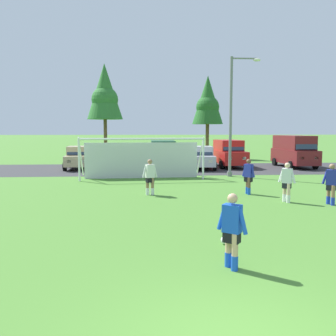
% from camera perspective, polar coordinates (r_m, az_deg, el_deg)
% --- Properties ---
extents(ground_plane, '(400.00, 400.00, 0.00)m').
position_cam_1_polar(ground_plane, '(19.76, 0.02, -2.61)').
color(ground_plane, '#477A2D').
extents(parking_lot_strip, '(52.00, 8.40, 0.01)m').
position_cam_1_polar(parking_lot_strip, '(27.59, -1.06, -0.14)').
color(parking_lot_strip, '#333335').
rests_on(parking_lot_strip, ground).
extents(soccer_ball, '(0.22, 0.22, 0.22)m').
position_cam_1_polar(soccer_ball, '(9.71, 8.99, -11.18)').
color(soccer_ball, white).
rests_on(soccer_ball, ground).
extents(soccer_goal, '(7.51, 2.32, 2.57)m').
position_cam_1_polar(soccer_goal, '(22.13, -4.16, 1.67)').
color(soccer_goal, white).
rests_on(soccer_goal, ground).
extents(player_striker_near, '(0.73, 0.38, 1.64)m').
position_cam_1_polar(player_striker_near, '(16.51, -2.87, -1.45)').
color(player_striker_near, '#936B4C').
rests_on(player_striker_near, ground).
extents(player_midfield_center, '(0.49, 0.66, 1.64)m').
position_cam_1_polar(player_midfield_center, '(17.09, 12.57, -1.33)').
color(player_midfield_center, brown).
rests_on(player_midfield_center, ground).
extents(player_defender_far, '(0.60, 0.57, 1.64)m').
position_cam_1_polar(player_defender_far, '(7.92, 10.05, -9.79)').
color(player_defender_far, tan).
rests_on(player_defender_far, ground).
extents(player_winger_left, '(0.58, 0.58, 1.64)m').
position_cam_1_polar(player_winger_left, '(15.72, 24.36, -2.36)').
color(player_winger_left, '#936B4C').
rests_on(player_winger_left, ground).
extents(player_winger_right, '(0.61, 0.55, 1.64)m').
position_cam_1_polar(player_winger_right, '(15.61, 18.24, -2.18)').
color(player_winger_right, beige).
rests_on(player_winger_right, ground).
extents(parked_car_slot_far_left, '(2.26, 4.32, 1.72)m').
position_cam_1_polar(parked_car_slot_far_left, '(28.50, -13.84, 1.65)').
color(parked_car_slot_far_left, tan).
rests_on(parked_car_slot_far_left, ground).
extents(parked_car_slot_left, '(2.26, 4.32, 1.72)m').
position_cam_1_polar(parked_car_slot_left, '(28.08, -6.95, 1.71)').
color(parked_car_slot_left, silver).
rests_on(parked_car_slot_left, ground).
extents(parked_car_slot_center_left, '(2.16, 4.61, 2.16)m').
position_cam_1_polar(parked_car_slot_center_left, '(27.17, -0.81, 2.12)').
color(parked_car_slot_center_left, '#194C2D').
rests_on(parked_car_slot_center_left, ground).
extents(parked_car_slot_center, '(2.26, 4.31, 1.72)m').
position_cam_1_polar(parked_car_slot_center, '(27.74, 5.23, 1.68)').
color(parked_car_slot_center, '#B2B2BC').
rests_on(parked_car_slot_center, ground).
extents(parked_car_slot_center_right, '(2.31, 4.69, 2.16)m').
position_cam_1_polar(parked_car_slot_center_right, '(29.43, 9.54, 2.34)').
color(parked_car_slot_center_right, red).
rests_on(parked_car_slot_center_right, ground).
extents(parked_car_slot_right, '(2.38, 4.89, 2.52)m').
position_cam_1_polar(parked_car_slot_right, '(30.54, 19.30, 2.64)').
color(parked_car_slot_right, maroon).
rests_on(parked_car_slot_right, ground).
extents(tree_left_edge, '(3.67, 3.67, 9.80)m').
position_cam_1_polar(tree_left_edge, '(38.73, -9.96, 11.52)').
color(tree_left_edge, brown).
rests_on(tree_left_edge, ground).
extents(tree_mid_left, '(3.22, 3.22, 8.58)m').
position_cam_1_polar(tree_mid_left, '(38.49, 6.28, 10.35)').
color(tree_mid_left, brown).
rests_on(tree_mid_left, ground).
extents(street_lamp, '(2.00, 0.32, 7.51)m').
position_cam_1_polar(street_lamp, '(23.43, 10.28, 8.20)').
color(street_lamp, slate).
rests_on(street_lamp, ground).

